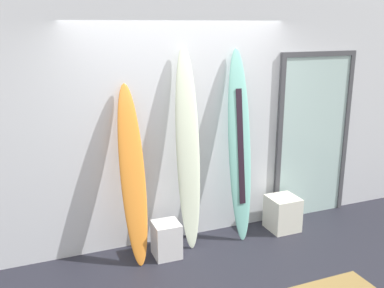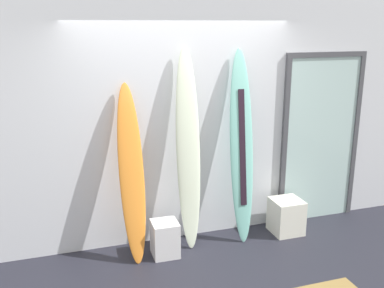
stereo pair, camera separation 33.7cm
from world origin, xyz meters
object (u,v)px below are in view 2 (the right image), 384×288
object	(u,v)px
display_block_center	(165,239)
surfboard_ivory	(188,151)
display_block_left	(286,216)
glass_door	(321,136)
surfboard_seafoam	(241,148)
surfboard_sunset	(132,176)

from	to	relation	value
display_block_center	surfboard_ivory	bearing A→B (deg)	28.13
display_block_left	glass_door	distance (m)	1.10
surfboard_ivory	glass_door	world-z (taller)	surfboard_ivory
surfboard_seafoam	display_block_left	xyz separation A→B (m)	(0.59, -0.08, -0.89)
surfboard_sunset	glass_door	size ratio (longest dim) A/B	0.88
glass_door	display_block_left	bearing A→B (deg)	-154.93
surfboard_ivory	surfboard_seafoam	bearing A→B (deg)	-1.47
glass_door	display_block_center	bearing A→B (deg)	-170.57
surfboard_seafoam	glass_door	bearing A→B (deg)	9.53
surfboard_sunset	glass_door	distance (m)	2.47
surfboard_ivory	glass_door	bearing A→B (deg)	5.72
surfboard_ivory	display_block_left	bearing A→B (deg)	-4.40
surfboard_seafoam	display_block_left	bearing A→B (deg)	-7.52
surfboard_ivory	glass_door	size ratio (longest dim) A/B	1.05
surfboard_seafoam	surfboard_ivory	bearing A→B (deg)	178.53
surfboard_ivory	glass_door	xyz separation A→B (m)	(1.80, 0.18, -0.01)
display_block_center	glass_door	xyz separation A→B (m)	(2.13, 0.35, 0.91)
surfboard_seafoam	glass_door	world-z (taller)	surfboard_seafoam
glass_door	surfboard_ivory	bearing A→B (deg)	-174.28
display_block_left	display_block_center	bearing A→B (deg)	-177.07
display_block_left	glass_door	xyz separation A→B (m)	(0.59, 0.27, 0.89)
surfboard_sunset	display_block_left	size ratio (longest dim) A/B	4.47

